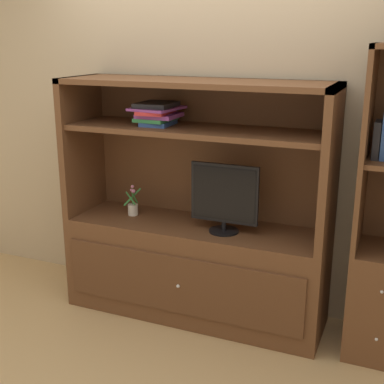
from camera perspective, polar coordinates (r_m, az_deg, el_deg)
ground_plane at (r=3.61m, az=-2.24°, el=-15.73°), size 8.00×8.00×0.00m
painted_rear_wall at (r=3.79m, az=2.38°, el=8.49°), size 6.00×0.10×2.80m
media_console at (r=3.71m, az=0.34°, el=-5.82°), size 1.83×0.57×1.67m
tv_monitor at (r=3.44m, az=3.55°, el=-0.56°), size 0.46×0.20×0.47m
potted_plant at (r=3.85m, az=-6.46°, el=-1.64°), size 0.11×0.10×0.23m
magazine_stack at (r=3.58m, az=-3.81°, el=8.59°), size 0.31×0.36×0.15m
upright_book_row at (r=3.21m, az=20.12°, el=5.53°), size 0.11×0.16×0.27m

